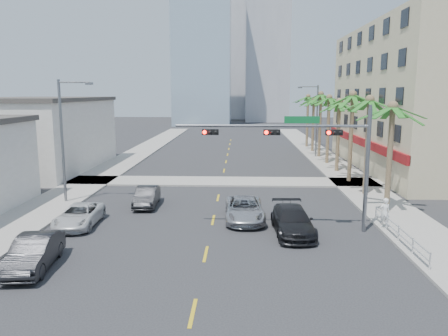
{
  "coord_description": "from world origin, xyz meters",
  "views": [
    {
      "loc": [
        1.74,
        -16.97,
        8.06
      ],
      "look_at": [
        0.72,
        9.41,
        3.5
      ],
      "focal_mm": 35.0,
      "sensor_mm": 36.0,
      "label": 1
    }
  ],
  "objects_px": {
    "car_parked_mid": "(34,253)",
    "car_parked_far": "(79,215)",
    "pedestrian": "(385,213)",
    "car_lane_left": "(147,197)",
    "car_lane_right": "(292,221)",
    "traffic_signal_mast": "(312,146)",
    "car_lane_center": "(244,209)"
  },
  "relations": [
    {
      "from": "car_parked_far",
      "to": "traffic_signal_mast",
      "type": "bearing_deg",
      "value": -4.07
    },
    {
      "from": "car_parked_far",
      "to": "car_lane_left",
      "type": "relative_size",
      "value": 1.12
    },
    {
      "from": "traffic_signal_mast",
      "to": "car_lane_left",
      "type": "distance_m",
      "value": 12.83
    },
    {
      "from": "car_parked_mid",
      "to": "pedestrian",
      "type": "xyz_separation_m",
      "value": [
        18.1,
        6.52,
        0.28
      ]
    },
    {
      "from": "car_lane_left",
      "to": "pedestrian",
      "type": "distance_m",
      "value": 16.09
    },
    {
      "from": "traffic_signal_mast",
      "to": "pedestrian",
      "type": "height_order",
      "value": "traffic_signal_mast"
    },
    {
      "from": "car_lane_center",
      "to": "pedestrian",
      "type": "relative_size",
      "value": 2.91
    },
    {
      "from": "traffic_signal_mast",
      "to": "car_lane_left",
      "type": "relative_size",
      "value": 2.64
    },
    {
      "from": "car_lane_left",
      "to": "car_lane_center",
      "type": "height_order",
      "value": "car_lane_center"
    },
    {
      "from": "traffic_signal_mast",
      "to": "car_lane_center",
      "type": "distance_m",
      "value": 6.11
    },
    {
      "from": "car_parked_far",
      "to": "car_lane_left",
      "type": "height_order",
      "value": "car_lane_left"
    },
    {
      "from": "car_lane_center",
      "to": "pedestrian",
      "type": "height_order",
      "value": "pedestrian"
    },
    {
      "from": "car_lane_right",
      "to": "pedestrian",
      "type": "bearing_deg",
      "value": 6.98
    },
    {
      "from": "car_lane_right",
      "to": "traffic_signal_mast",
      "type": "bearing_deg",
      "value": 22.66
    },
    {
      "from": "car_parked_mid",
      "to": "pedestrian",
      "type": "height_order",
      "value": "pedestrian"
    },
    {
      "from": "car_lane_left",
      "to": "car_lane_right",
      "type": "distance_m",
      "value": 11.4
    },
    {
      "from": "car_parked_far",
      "to": "car_lane_left",
      "type": "xyz_separation_m",
      "value": [
        3.12,
        4.91,
        0.04
      ]
    },
    {
      "from": "pedestrian",
      "to": "car_parked_mid",
      "type": "bearing_deg",
      "value": 11.05
    },
    {
      "from": "car_lane_left",
      "to": "car_lane_right",
      "type": "xyz_separation_m",
      "value": [
        9.76,
        -5.9,
        0.07
      ]
    },
    {
      "from": "car_parked_mid",
      "to": "car_lane_left",
      "type": "height_order",
      "value": "car_parked_mid"
    },
    {
      "from": "car_parked_far",
      "to": "car_lane_center",
      "type": "relative_size",
      "value": 0.91
    },
    {
      "from": "car_lane_center",
      "to": "car_lane_right",
      "type": "distance_m",
      "value": 3.74
    },
    {
      "from": "traffic_signal_mast",
      "to": "car_lane_center",
      "type": "bearing_deg",
      "value": 151.63
    },
    {
      "from": "pedestrian",
      "to": "car_lane_center",
      "type": "bearing_deg",
      "value": -19.62
    },
    {
      "from": "car_lane_left",
      "to": "pedestrian",
      "type": "relative_size",
      "value": 2.36
    },
    {
      "from": "traffic_signal_mast",
      "to": "car_parked_far",
      "type": "xyz_separation_m",
      "value": [
        -13.91,
        0.5,
        -4.41
      ]
    },
    {
      "from": "car_parked_far",
      "to": "pedestrian",
      "type": "distance_m",
      "value": 18.43
    },
    {
      "from": "car_lane_center",
      "to": "car_lane_right",
      "type": "bearing_deg",
      "value": -44.59
    },
    {
      "from": "car_lane_right",
      "to": "pedestrian",
      "type": "xyz_separation_m",
      "value": [
        5.54,
        0.94,
        0.28
      ]
    },
    {
      "from": "car_lane_center",
      "to": "pedestrian",
      "type": "distance_m",
      "value": 8.46
    },
    {
      "from": "car_parked_far",
      "to": "car_lane_left",
      "type": "distance_m",
      "value": 5.82
    },
    {
      "from": "car_parked_mid",
      "to": "car_parked_far",
      "type": "relative_size",
      "value": 0.98
    }
  ]
}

